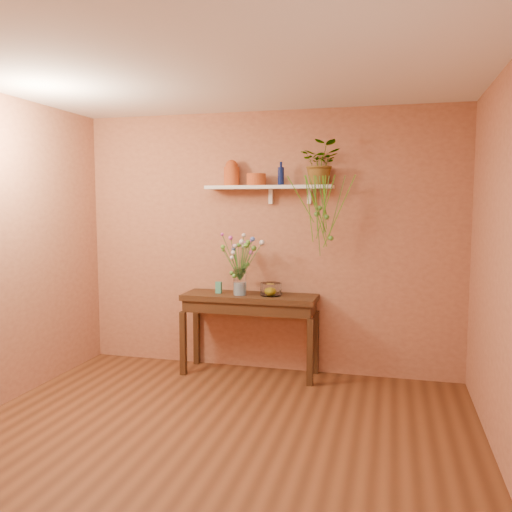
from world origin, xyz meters
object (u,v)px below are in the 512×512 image
(sideboard, at_px, (250,306))
(glass_vase, at_px, (240,284))
(glass_bowl, at_px, (271,290))
(terracotta_jug, at_px, (232,173))
(bouquet, at_px, (242,252))
(blue_bottle, at_px, (281,176))
(spider_plant, at_px, (321,163))

(sideboard, xyz_separation_m, glass_vase, (-0.09, -0.05, 0.24))
(glass_bowl, bearing_deg, terracotta_jug, 162.73)
(glass_vase, distance_m, bouquet, 0.32)
(glass_vase, height_order, glass_bowl, glass_vase)
(sideboard, distance_m, blue_bottle, 1.36)
(glass_bowl, bearing_deg, glass_vase, -170.70)
(sideboard, xyz_separation_m, glass_bowl, (0.22, -0.00, 0.18))
(blue_bottle, height_order, glass_bowl, blue_bottle)
(glass_bowl, bearing_deg, bouquet, -170.01)
(sideboard, height_order, spider_plant, spider_plant)
(terracotta_jug, xyz_separation_m, spider_plant, (0.93, -0.02, 0.09))
(spider_plant, height_order, bouquet, spider_plant)
(spider_plant, xyz_separation_m, glass_vase, (-0.78, -0.17, -1.20))
(sideboard, bearing_deg, terracotta_jug, 149.19)
(bouquet, bearing_deg, glass_vase, 178.37)
(bouquet, bearing_deg, blue_bottle, 22.91)
(sideboard, distance_m, bouquet, 0.57)
(blue_bottle, xyz_separation_m, glass_bowl, (-0.08, -0.10, -1.14))
(terracotta_jug, relative_size, blue_bottle, 1.15)
(glass_vase, relative_size, glass_bowl, 1.29)
(blue_bottle, bearing_deg, glass_bowl, -126.19)
(terracotta_jug, relative_size, bouquet, 0.56)
(spider_plant, bearing_deg, bouquet, -167.67)
(bouquet, bearing_deg, spider_plant, 12.33)
(terracotta_jug, height_order, glass_bowl, terracotta_jug)
(terracotta_jug, xyz_separation_m, blue_bottle, (0.53, -0.04, -0.03))
(blue_bottle, distance_m, glass_bowl, 1.15)
(glass_vase, bearing_deg, glass_bowl, 9.30)
(spider_plant, bearing_deg, terracotta_jug, 178.50)
(terracotta_jug, height_order, glass_vase, terracotta_jug)
(bouquet, bearing_deg, sideboard, 38.71)
(glass_bowl, bearing_deg, blue_bottle, 53.81)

